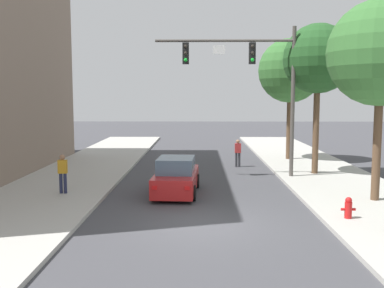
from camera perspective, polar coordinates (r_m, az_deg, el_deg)
ground_plane at (r=14.90m, az=1.37°, el=-10.25°), size 120.00×120.00×0.00m
sidewalk_left at (r=16.18m, az=-22.65°, el=-9.13°), size 5.00×60.00×0.15m
traffic_signal_mast at (r=22.66m, az=7.90°, el=9.01°), size 7.00×0.38×7.50m
car_lead_red at (r=19.23m, az=-2.03°, el=-4.29°), size 2.01×4.32×1.60m
pedestrian_sidewalk_left_walker at (r=19.38m, az=-16.25°, el=-3.44°), size 0.36×0.22×1.64m
pedestrian_crossing_road at (r=26.61m, az=5.90°, el=-0.99°), size 0.36×0.22×1.64m
fire_hydrant at (r=15.83m, az=19.41°, el=-7.72°), size 0.48×0.24×0.72m
street_tree_nearest at (r=18.66m, az=23.09°, el=10.65°), size 4.07×4.07×7.74m
street_tree_second at (r=24.18m, az=15.85°, el=10.41°), size 3.59×3.59×7.78m
street_tree_third at (r=29.41m, az=12.49°, el=9.14°), size 4.09×4.09×7.73m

